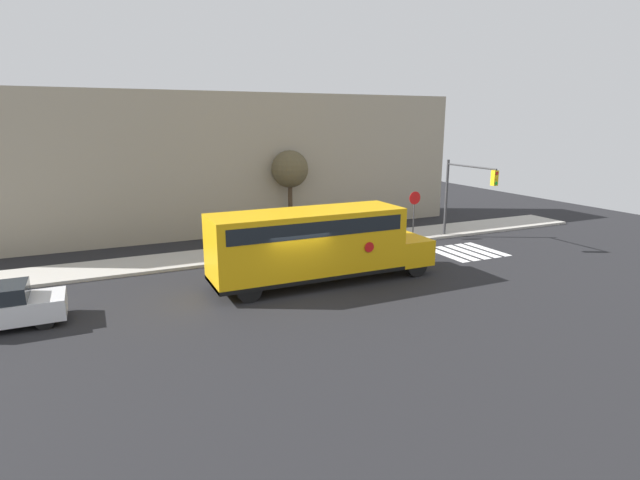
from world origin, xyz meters
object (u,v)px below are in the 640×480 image
object	(u,v)px
school_bus	(314,242)
tree_near_sidewalk	(290,170)
traffic_light	(463,188)
stop_sign	(414,207)

from	to	relation	value
school_bus	tree_near_sidewalk	size ratio (longest dim) A/B	1.93
school_bus	tree_near_sidewalk	xyz separation A→B (m)	(2.76, 9.74, 2.13)
school_bus	traffic_light	size ratio (longest dim) A/B	2.14
stop_sign	traffic_light	size ratio (longest dim) A/B	0.61
school_bus	stop_sign	bearing A→B (deg)	30.44
traffic_light	stop_sign	bearing A→B (deg)	137.80
school_bus	traffic_light	world-z (taller)	traffic_light
stop_sign	traffic_light	world-z (taller)	traffic_light
school_bus	traffic_light	bearing A→B (deg)	17.25
school_bus	stop_sign	size ratio (longest dim) A/B	3.50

